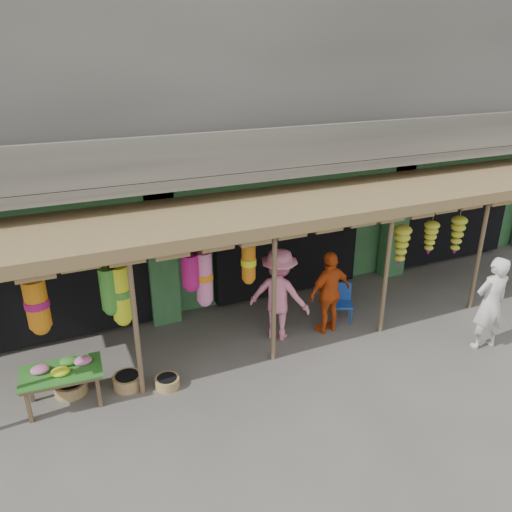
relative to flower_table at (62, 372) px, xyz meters
name	(u,v)px	position (x,y,z in m)	size (l,w,h in m)	color
ground	(334,336)	(5.22, -0.04, -0.62)	(80.00, 80.00, 0.00)	#514C47
building	(242,135)	(5.22, 4.82, 2.75)	(16.40, 6.80, 7.00)	gray
awning	(313,207)	(5.06, 0.76, 1.96)	(14.00, 2.70, 2.79)	brown
flower_table	(62,372)	(0.00, 0.00, 0.00)	(1.33, 0.83, 0.77)	brown
blue_chair	(342,300)	(5.75, 0.52, -0.16)	(0.52, 0.53, 0.83)	#183F9C
basket_left	(167,382)	(1.65, -0.26, -0.53)	(0.43, 0.43, 0.18)	olive
basket_mid	(71,387)	(0.09, 0.26, -0.51)	(0.55, 0.55, 0.21)	olive
basket_right	(128,381)	(1.02, 0.02, -0.51)	(0.50, 0.50, 0.23)	#8D6241
person_front	(490,303)	(7.71, -1.55, 0.34)	(0.70, 0.46, 1.93)	silver
person_vendor	(330,292)	(5.22, 0.23, 0.27)	(1.04, 0.43, 1.78)	#CB4813
person_shopper	(279,295)	(4.16, 0.42, 0.35)	(1.25, 0.72, 1.93)	pink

